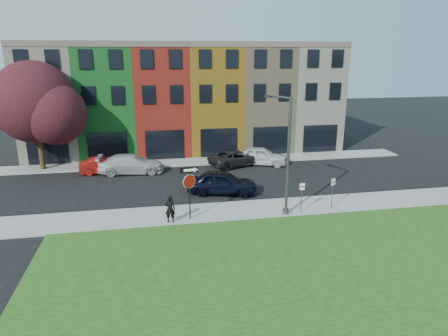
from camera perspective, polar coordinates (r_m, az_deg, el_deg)
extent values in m
plane|color=black|center=(22.67, 6.22, -8.89)|extent=(120.00, 120.00, 0.00)
cube|color=gray|center=(25.84, 8.62, -5.59)|extent=(40.00, 3.00, 0.12)
cube|color=gray|center=(36.04, -5.14, 0.86)|extent=(40.00, 2.40, 0.12)
cube|color=beige|center=(42.03, -22.88, 8.74)|extent=(5.00, 10.00, 10.00)
cube|color=#25882F|center=(41.26, -16.02, 9.26)|extent=(5.00, 10.00, 10.00)
cube|color=red|center=(41.09, -8.97, 9.66)|extent=(5.00, 10.00, 10.00)
cube|color=#C78B23|center=(41.52, -1.96, 9.92)|extent=(5.00, 10.00, 10.00)
cube|color=#93825F|center=(42.54, 4.82, 10.02)|extent=(5.00, 10.00, 10.00)
cube|color=beige|center=(44.11, 11.20, 10.00)|extent=(5.00, 10.00, 10.00)
cube|color=black|center=(36.84, -4.59, 3.53)|extent=(30.00, 0.12, 2.60)
cylinder|color=black|center=(23.31, -4.94, -3.70)|extent=(0.08, 0.08, 3.09)
cylinder|color=white|center=(23.04, -4.98, -1.91)|extent=(0.85, 0.09, 0.85)
cylinder|color=maroon|center=(23.02, -4.98, -1.93)|extent=(0.81, 0.08, 0.81)
cube|color=black|center=(22.84, -5.03, -0.28)|extent=(1.05, 0.12, 0.34)
cube|color=white|center=(22.81, -5.02, -0.31)|extent=(0.66, 0.07, 0.14)
imported|color=black|center=(23.21, -7.72, -5.81)|extent=(0.74, 0.61, 1.63)
imported|color=black|center=(27.90, -0.26, -2.07)|extent=(4.35, 5.78, 1.64)
imported|color=maroon|center=(34.12, -16.72, 0.38)|extent=(2.34, 4.32, 1.31)
imported|color=#BCBCC1|center=(33.51, -13.16, 0.56)|extent=(2.56, 5.48, 1.54)
imported|color=black|center=(34.88, 1.86, 1.49)|extent=(5.53, 6.53, 1.40)
imported|color=silver|center=(35.28, 5.30, 1.75)|extent=(5.03, 5.92, 1.58)
cylinder|color=#4B4E51|center=(23.64, 9.15, 1.47)|extent=(0.18, 0.18, 7.06)
cylinder|color=#4B4E51|center=(24.71, 8.80, -6.12)|extent=(0.40, 0.40, 0.30)
cylinder|color=#4B4E51|center=(23.79, 7.98, 10.02)|extent=(0.79, 1.92, 0.12)
cube|color=#4B4E51|center=(24.66, 6.38, 10.18)|extent=(0.42, 0.60, 0.16)
cylinder|color=#4B4E51|center=(24.74, 11.01, -4.15)|extent=(0.05, 0.05, 1.96)
cube|color=white|center=(24.48, 11.12, -2.63)|extent=(0.32, 0.03, 0.42)
cube|color=maroon|center=(24.46, 11.14, -2.65)|extent=(0.32, 0.02, 0.06)
cylinder|color=#4B4E51|center=(25.82, 15.20, -3.46)|extent=(0.05, 0.05, 2.04)
cube|color=white|center=(25.56, 15.35, -1.93)|extent=(0.31, 0.13, 0.42)
cube|color=maroon|center=(25.54, 15.37, -1.94)|extent=(0.30, 0.12, 0.06)
cylinder|color=#302010|center=(36.55, -24.68, 2.37)|extent=(0.44, 0.44, 3.26)
sphere|color=black|center=(35.90, -25.42, 8.47)|extent=(6.60, 6.60, 6.60)
sphere|color=black|center=(34.66, -23.01, 7.14)|extent=(4.95, 4.95, 4.95)
sphere|color=black|center=(37.49, -27.07, 7.51)|extent=(4.62, 4.62, 4.62)
sphere|color=black|center=(36.35, -24.88, 10.46)|extent=(3.96, 3.96, 3.96)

